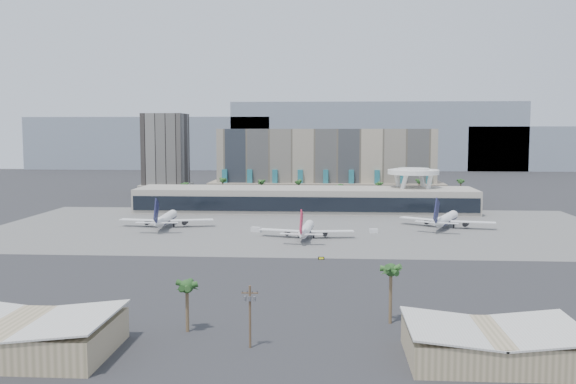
# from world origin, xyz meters

# --- Properties ---
(ground) EXTENTS (900.00, 900.00, 0.00)m
(ground) POSITION_xyz_m (0.00, 0.00, 0.00)
(ground) COLOR #232326
(ground) RESTS_ON ground
(apron_pad) EXTENTS (260.00, 130.00, 0.06)m
(apron_pad) POSITION_xyz_m (0.00, 55.00, 0.03)
(apron_pad) COLOR #5B5B59
(apron_pad) RESTS_ON ground
(mountain_ridge) EXTENTS (680.00, 60.00, 70.00)m
(mountain_ridge) POSITION_xyz_m (27.88, 470.00, 29.89)
(mountain_ridge) COLOR gray
(mountain_ridge) RESTS_ON ground
(hotel) EXTENTS (140.00, 30.00, 42.00)m
(hotel) POSITION_xyz_m (10.00, 174.41, 16.81)
(hotel) COLOR tan
(hotel) RESTS_ON ground
(office_tower) EXTENTS (30.00, 30.00, 52.00)m
(office_tower) POSITION_xyz_m (-95.00, 200.00, 22.94)
(office_tower) COLOR black
(office_tower) RESTS_ON ground
(terminal) EXTENTS (170.00, 32.50, 14.50)m
(terminal) POSITION_xyz_m (0.00, 109.84, 6.52)
(terminal) COLOR #B2AB9D
(terminal) RESTS_ON ground
(saucer_structure) EXTENTS (26.00, 26.00, 21.89)m
(saucer_structure) POSITION_xyz_m (55.00, 116.00, 18.45)
(saucer_structure) COLOR white
(saucer_structure) RESTS_ON ground
(palm_row) EXTENTS (157.80, 2.80, 13.10)m
(palm_row) POSITION_xyz_m (7.00, 145.00, 10.50)
(palm_row) COLOR brown
(palm_row) RESTS_ON ground
(hangar_left) EXTENTS (36.65, 22.60, 7.55)m
(hangar_left) POSITION_xyz_m (-45.00, -102.00, 3.20)
(hangar_left) COLOR gray
(hangar_left) RESTS_ON ground
(hangar_right) EXTENTS (30.55, 20.60, 6.89)m
(hangar_right) POSITION_xyz_m (42.00, -100.00, 2.95)
(hangar_right) COLOR gray
(hangar_right) RESTS_ON ground
(utility_pole) EXTENTS (3.20, 0.85, 12.00)m
(utility_pole) POSITION_xyz_m (-2.00, -96.09, 7.14)
(utility_pole) COLOR #4C3826
(utility_pole) RESTS_ON ground
(airliner_left) EXTENTS (40.47, 41.72, 14.39)m
(airliner_left) POSITION_xyz_m (-56.99, 52.51, 3.63)
(airliner_left) COLOR white
(airliner_left) RESTS_ON ground
(airliner_centre) EXTENTS (36.79, 37.96, 13.10)m
(airliner_centre) POSITION_xyz_m (3.67, 29.05, 3.30)
(airliner_centre) COLOR white
(airliner_centre) RESTS_ON ground
(airliner_right) EXTENTS (38.60, 39.80, 14.53)m
(airliner_right) POSITION_xyz_m (61.76, 59.15, 3.66)
(airliner_right) COLOR white
(airliner_right) RESTS_ON ground
(service_vehicle_a) EXTENTS (4.59, 3.34, 2.03)m
(service_vehicle_a) POSITION_xyz_m (-17.05, 42.36, 1.01)
(service_vehicle_a) COLOR silver
(service_vehicle_a) RESTS_ON ground
(service_vehicle_b) EXTENTS (3.54, 2.28, 1.72)m
(service_vehicle_b) POSITION_xyz_m (30.32, 42.76, 0.86)
(service_vehicle_b) COLOR silver
(service_vehicle_b) RESTS_ON ground
(taxiway_sign) EXTENTS (2.01, 0.45, 0.91)m
(taxiway_sign) POSITION_xyz_m (10.16, -11.68, 0.45)
(taxiway_sign) COLOR black
(taxiway_sign) RESTS_ON ground
(near_palm_a) EXTENTS (6.00, 6.00, 10.86)m
(near_palm_a) POSITION_xyz_m (-16.05, -87.13, 8.04)
(near_palm_a) COLOR brown
(near_palm_a) RESTS_ON ground
(near_palm_b) EXTENTS (6.00, 6.00, 13.03)m
(near_palm_b) POSITION_xyz_m (25.94, -78.66, 10.17)
(near_palm_b) COLOR brown
(near_palm_b) RESTS_ON ground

